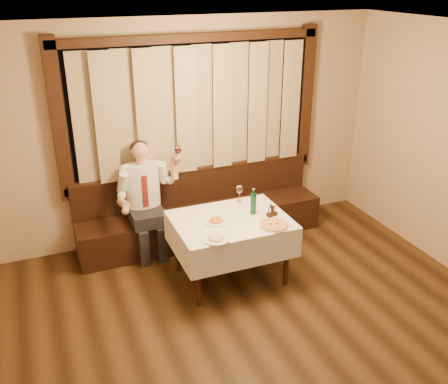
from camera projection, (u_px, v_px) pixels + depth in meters
name	position (u px, v px, depth m)	size (l,w,h in m)	color
room	(261.00, 180.00, 4.59)	(5.01, 6.01, 2.81)	black
banquette	(201.00, 216.00, 6.55)	(3.20, 0.61, 0.94)	black
dining_table	(231.00, 227.00, 5.55)	(1.27, 0.97, 0.76)	black
pizza	(274.00, 225.00, 5.34)	(0.32, 0.32, 0.03)	white
pasta_red	(216.00, 219.00, 5.42)	(0.26, 0.26, 0.09)	white
pasta_cream	(216.00, 236.00, 5.06)	(0.29, 0.29, 0.10)	white
green_bottle	(253.00, 203.00, 5.58)	(0.07, 0.07, 0.30)	#115333
table_wine_glass	(240.00, 190.00, 5.85)	(0.08, 0.08, 0.21)	white
cruet_caddy	(272.00, 212.00, 5.56)	(0.13, 0.08, 0.13)	black
seated_man	(145.00, 191.00, 6.01)	(0.80, 0.59, 1.44)	black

